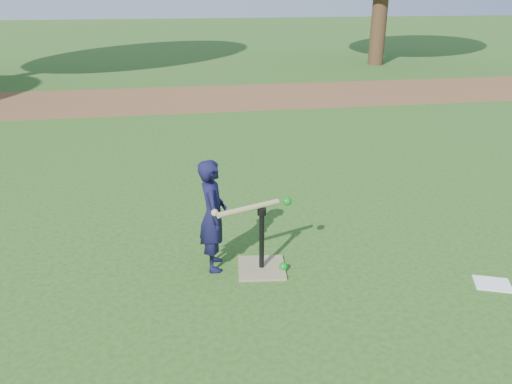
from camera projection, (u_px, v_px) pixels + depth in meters
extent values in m
plane|color=#285116|center=(222.00, 257.00, 4.83)|extent=(80.00, 80.00, 0.00)
cube|color=brown|center=(187.00, 98.00, 11.66)|extent=(24.00, 3.00, 0.01)
imported|color=black|center=(213.00, 215.00, 4.47)|extent=(0.26, 0.39, 1.05)
sphere|color=#0B7E18|center=(284.00, 266.00, 4.58)|extent=(0.08, 0.08, 0.08)
cube|color=white|center=(492.00, 284.00, 4.38)|extent=(0.36, 0.33, 0.01)
cube|color=#91835C|center=(262.00, 268.00, 4.62)|extent=(0.48, 0.48, 0.02)
cylinder|color=black|center=(262.00, 240.00, 4.51)|extent=(0.05, 0.05, 0.55)
cylinder|color=black|center=(262.00, 212.00, 4.40)|extent=(0.08, 0.08, 0.06)
cylinder|color=tan|center=(249.00, 208.00, 4.34)|extent=(0.58, 0.26, 0.05)
sphere|color=tan|center=(215.00, 213.00, 4.26)|extent=(0.06, 0.06, 0.06)
sphere|color=#0B7E18|center=(287.00, 201.00, 4.41)|extent=(0.08, 0.08, 0.08)
cylinder|color=#382316|center=(380.00, 11.00, 16.14)|extent=(0.50, 0.50, 3.42)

